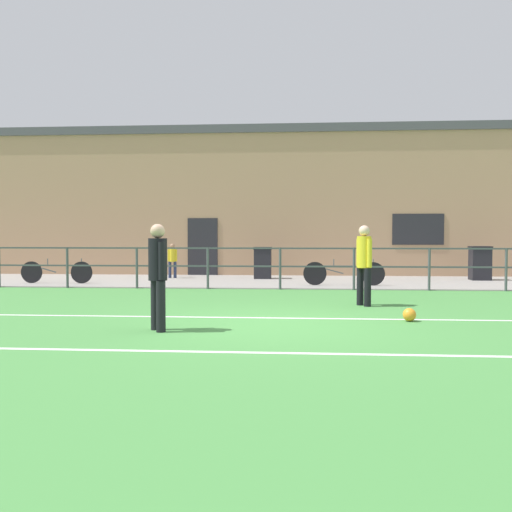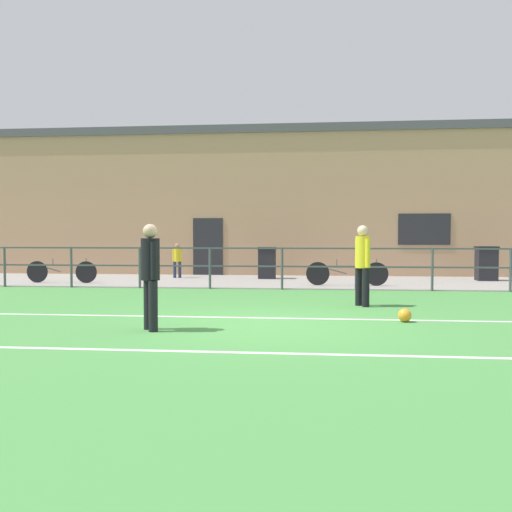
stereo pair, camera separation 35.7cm
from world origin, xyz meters
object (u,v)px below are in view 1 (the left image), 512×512
soccer_ball_match (409,315)px  bicycle_parked_0 (344,273)px  bicycle_parked_1 (56,272)px  trash_bin_1 (263,263)px  player_goalkeeper (158,270)px  trash_bin_0 (480,263)px  player_striker (364,260)px  spectator_child (172,258)px

soccer_ball_match → bicycle_parked_0: (-0.61, 6.63, 0.26)m
bicycle_parked_1 → trash_bin_1: (6.15, 2.28, 0.19)m
player_goalkeeper → trash_bin_1: 10.28m
bicycle_parked_1 → trash_bin_0: trash_bin_0 is taller
player_goalkeeper → soccer_ball_match: 4.38m
bicycle_parked_1 → trash_bin_1: size_ratio=2.11×
bicycle_parked_0 → bicycle_parked_1: bicycle_parked_0 is taller
player_striker → spectator_child: size_ratio=1.45×
soccer_ball_match → spectator_child: (-6.22, 8.97, 0.57)m
player_striker → trash_bin_1: 7.35m
spectator_child → trash_bin_0: bearing=170.8°
player_goalkeeper → bicycle_parked_0: (3.50, 7.91, -0.57)m
soccer_ball_match → spectator_child: size_ratio=0.20×
player_striker → trash_bin_0: player_striker is taller
bicycle_parked_0 → bicycle_parked_1: (-8.67, 0.03, -0.01)m
soccer_ball_match → bicycle_parked_0: 6.67m
bicycle_parked_0 → trash_bin_1: bearing=137.5°
player_goalkeeper → bicycle_parked_1: bearing=-1.2°
player_goalkeeper → spectator_child: (-2.11, 10.24, -0.26)m
trash_bin_0 → spectator_child: bearing=179.5°
player_goalkeeper → soccer_ball_match: player_goalkeeper is taller
soccer_ball_match → bicycle_parked_0: size_ratio=0.10×
spectator_child → bicycle_parked_1: (-3.06, -2.30, -0.32)m
spectator_child → player_goalkeeper: bearing=92.9°
soccer_ball_match → bicycle_parked_0: bearing=95.3°
player_striker → soccer_ball_match: 2.31m
player_striker → soccer_ball_match: player_striker is taller
trash_bin_0 → trash_bin_1: trash_bin_0 is taller
player_goalkeeper → spectator_child: bearing=-22.6°
player_striker → bicycle_parked_1: (-8.74, 4.58, -0.60)m
player_goalkeeper → trash_bin_0: 12.98m
trash_bin_0 → soccer_ball_match: bearing=-114.1°
spectator_child → bicycle_parked_0: size_ratio=0.49×
bicycle_parked_1 → trash_bin_1: trash_bin_1 is taller
soccer_ball_match → bicycle_parked_1: size_ratio=0.10×
trash_bin_1 → bicycle_parked_1: bearing=-159.6°
bicycle_parked_0 → player_goalkeeper: bearing=-113.8°
player_striker → trash_bin_1: (-2.58, 6.87, -0.41)m
soccer_ball_match → trash_bin_1: (-3.13, 8.95, 0.44)m
spectator_child → bicycle_parked_1: 3.85m
player_goalkeeper → bicycle_parked_1: 9.50m
soccer_ball_match → spectator_child: bearing=124.8°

